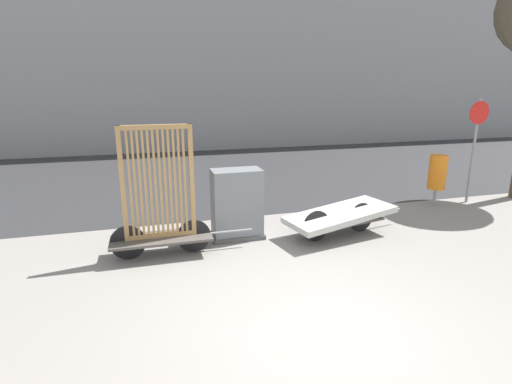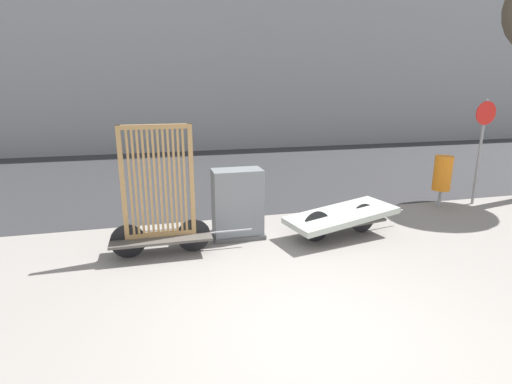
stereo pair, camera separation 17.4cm
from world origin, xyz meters
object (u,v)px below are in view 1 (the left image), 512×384
object	(u,v)px
bike_cart_with_mattress	(340,216)
bike_cart_with_bedframe	(160,210)
trash_bin	(438,172)
sign_post	(475,137)
utility_cabinet	(237,206)

from	to	relation	value
bike_cart_with_mattress	bike_cart_with_bedframe	bearing A→B (deg)	168.50
trash_bin	sign_post	bearing A→B (deg)	-0.48
bike_cart_with_mattress	utility_cabinet	size ratio (longest dim) A/B	2.02
utility_cabinet	sign_post	xyz separation A→B (m)	(5.68, 0.70, 0.94)
bike_cart_with_bedframe	sign_post	distance (m)	7.15
bike_cart_with_bedframe	utility_cabinet	bearing A→B (deg)	18.29
trash_bin	bike_cart_with_mattress	bearing A→B (deg)	-159.04
bike_cart_with_bedframe	bike_cart_with_mattress	bearing A→B (deg)	0.16
sign_post	utility_cabinet	bearing A→B (deg)	-172.99
bike_cart_with_mattress	utility_cabinet	xyz separation A→B (m)	(-1.80, 0.44, 0.20)
sign_post	trash_bin	bearing A→B (deg)	179.52
utility_cabinet	trash_bin	distance (m)	4.83
sign_post	bike_cart_with_bedframe	bearing A→B (deg)	-170.80
bike_cart_with_mattress	utility_cabinet	distance (m)	1.86
utility_cabinet	sign_post	bearing A→B (deg)	7.01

